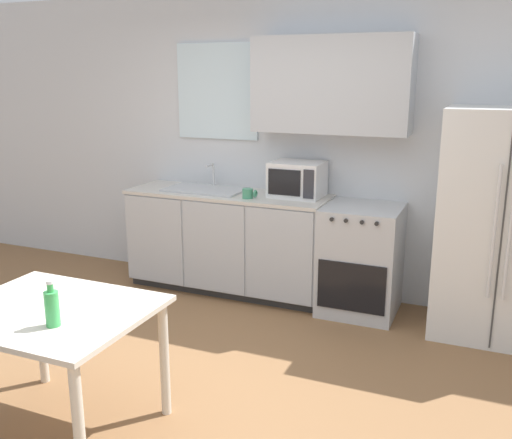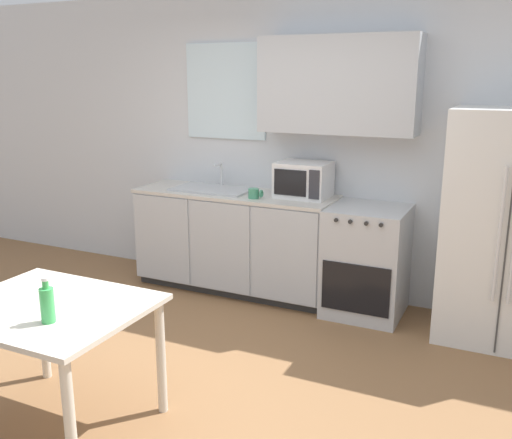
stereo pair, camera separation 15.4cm
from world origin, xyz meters
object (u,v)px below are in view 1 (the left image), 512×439
object	(u,v)px
refrigerator	(502,226)
coffee_mug	(248,194)
drink_bottle	(52,307)
dining_table	(52,327)
microwave	(297,179)
oven_range	(361,260)

from	to	relation	value
refrigerator	coffee_mug	world-z (taller)	refrigerator
drink_bottle	dining_table	bearing A→B (deg)	136.07
microwave	drink_bottle	distance (m)	2.64
oven_range	microwave	size ratio (longest dim) A/B	2.04
refrigerator	coffee_mug	distance (m)	2.03
microwave	drink_bottle	xyz separation A→B (m)	(-0.40, -2.60, -0.24)
microwave	dining_table	bearing A→B (deg)	-103.07
dining_table	microwave	bearing A→B (deg)	76.93
microwave	coffee_mug	size ratio (longest dim) A/B	3.48
drink_bottle	refrigerator	bearing A→B (deg)	50.18
oven_range	drink_bottle	bearing A→B (deg)	-111.93
oven_range	refrigerator	xyz separation A→B (m)	(1.05, -0.03, 0.41)
coffee_mug	drink_bottle	size ratio (longest dim) A/B	0.53
coffee_mug	refrigerator	bearing A→B (deg)	3.27
oven_range	coffee_mug	size ratio (longest dim) A/B	7.12
refrigerator	dining_table	world-z (taller)	refrigerator
oven_range	coffee_mug	world-z (taller)	coffee_mug
refrigerator	microwave	bearing A→B (deg)	175.67
oven_range	dining_table	world-z (taller)	oven_range
oven_range	dining_table	distance (m)	2.62
coffee_mug	dining_table	bearing A→B (deg)	-95.41
refrigerator	drink_bottle	size ratio (longest dim) A/B	7.18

